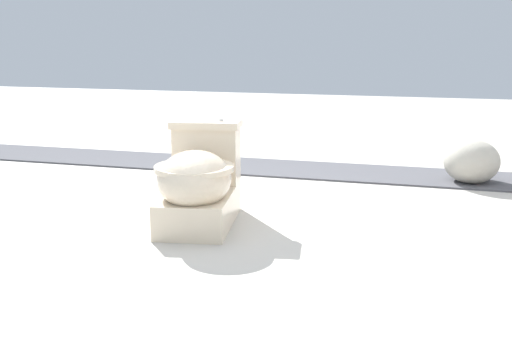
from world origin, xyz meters
name	(u,v)px	position (x,y,z in m)	size (l,w,h in m)	color
ground_plane	(225,223)	(0.00, 0.00, 0.00)	(14.00, 14.00, 0.00)	#B7B2A8
gravel_strip	(351,172)	(-1.33, 0.50, 0.01)	(0.56, 8.00, 0.01)	#4C4C51
toilet	(199,183)	(0.06, -0.12, 0.22)	(0.68, 0.46, 0.52)	beige
boulder_near	(471,161)	(-1.25, 1.28, 0.15)	(0.37, 0.36, 0.29)	#ADA899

